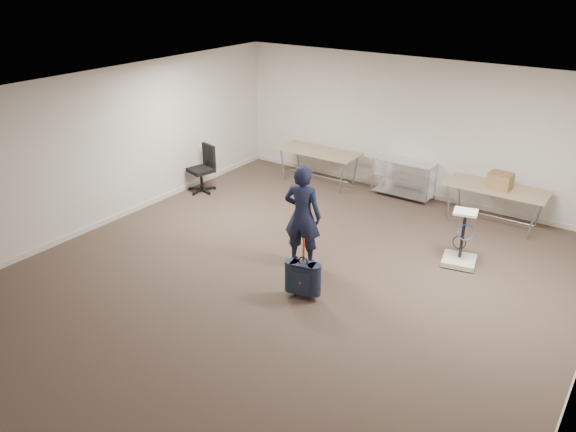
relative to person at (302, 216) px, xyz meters
The scene contains 10 objects.
ground 1.10m from the person, 75.70° to the right, with size 9.00×9.00×0.00m, color #46342A.
room_shell 1.06m from the person, 75.45° to the left, with size 8.00×9.00×9.00m.
folding_table_left 3.68m from the person, 117.90° to the left, with size 1.80×0.75×0.73m.
folding_table_right 3.86m from the person, 57.43° to the left, with size 1.80×0.75×0.73m.
wire_shelf 3.53m from the person, 87.10° to the left, with size 1.22×0.47×0.80m.
person is the anchor object (origin of this frame).
suitcase 1.17m from the person, 56.01° to the right, with size 0.38×0.27×0.95m.
office_chair 3.78m from the person, 157.57° to the left, with size 0.60×0.60×0.99m.
equipment_cart 2.60m from the person, 33.60° to the left, with size 0.60×0.60×0.93m.
cardboard_box 3.85m from the person, 56.41° to the left, with size 0.40×0.30×0.30m, color olive.
Camera 1 is at (4.20, -6.00, 4.43)m, focal length 35.00 mm.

